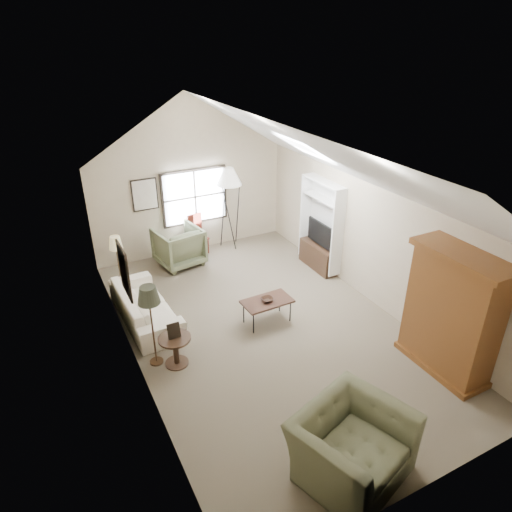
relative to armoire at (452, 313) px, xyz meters
name	(u,v)px	position (x,y,z in m)	size (l,w,h in m)	color
room_shell	(267,168)	(-2.18, 2.40, 2.11)	(5.01, 8.01, 4.00)	#6C604D
window	(195,197)	(-2.08, 6.36, 0.35)	(1.72, 0.08, 1.42)	black
skylight	(304,147)	(-0.88, 3.30, 2.12)	(0.80, 1.20, 0.52)	white
wall_art	(135,230)	(-4.06, 4.34, 0.63)	(1.97, 3.71, 0.88)	black
armoire	(452,313)	(0.00, 0.00, 0.00)	(0.60, 1.50, 2.20)	brown
tv_alcove	(321,224)	(0.16, 4.00, 0.05)	(0.32, 1.30, 2.10)	white
media_console	(318,257)	(0.14, 4.00, -0.80)	(0.34, 1.18, 0.60)	#382316
tv_panel	(320,233)	(0.14, 4.00, -0.18)	(0.05, 0.90, 0.55)	black
sofa	(145,305)	(-4.17, 3.77, -0.77)	(2.26, 0.88, 0.66)	white
armchair_near	(351,446)	(-2.73, -0.95, -0.64)	(1.42, 1.24, 0.93)	#595A3F
armchair_far	(179,246)	(-2.79, 5.74, -0.62)	(1.02, 1.05, 0.96)	#65694A
coffee_table	(267,311)	(-2.06, 2.56, -0.85)	(0.98, 0.54, 0.50)	#341C15
bowl	(267,299)	(-2.06, 2.56, -0.57)	(0.23, 0.23, 0.06)	#311C14
side_table	(176,351)	(-4.07, 2.17, -0.82)	(0.57, 0.57, 0.57)	#392217
side_chair	(199,235)	(-2.13, 6.10, -0.59)	(0.40, 0.40, 1.02)	maroon
tripod_lamp	(230,208)	(-1.24, 6.10, -0.01)	(0.63, 0.63, 2.19)	white
dark_lamp	(152,325)	(-4.38, 2.37, -0.31)	(0.38, 0.38, 1.58)	#26281C
tan_lamp	(119,265)	(-4.38, 4.97, -0.39)	(0.28, 0.28, 1.42)	tan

